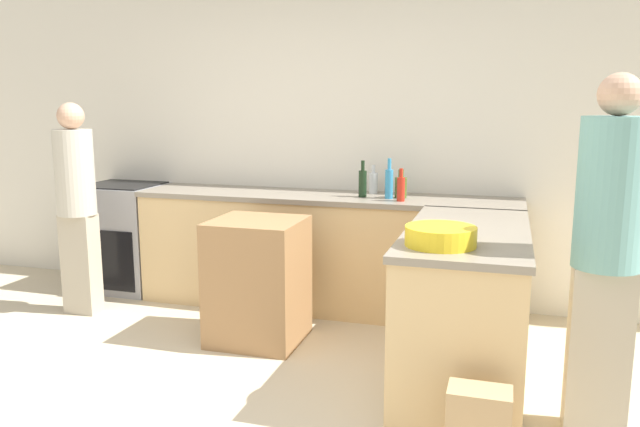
{
  "coord_description": "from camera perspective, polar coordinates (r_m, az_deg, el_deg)",
  "views": [
    {
      "loc": [
        1.37,
        -2.68,
        1.65
      ],
      "look_at": [
        0.28,
        0.92,
        0.97
      ],
      "focal_mm": 35.0,
      "sensor_mm": 36.0,
      "label": 1
    }
  ],
  "objects": [
    {
      "name": "person_by_range",
      "position": [
        5.13,
        -21.37,
        1.17
      ],
      "size": [
        0.29,
        0.29,
        1.64
      ],
      "color": "#ADA38E",
      "rests_on": "ground_plane"
    },
    {
      "name": "mixing_bowl",
      "position": [
        3.23,
        10.97,
        -2.03
      ],
      "size": [
        0.36,
        0.36,
        0.1
      ],
      "color": "yellow",
      "rests_on": "counter_peninsula"
    },
    {
      "name": "wine_bottle_dark",
      "position": [
        4.78,
        3.92,
        2.85
      ],
      "size": [
        0.06,
        0.06,
        0.28
      ],
      "color": "black",
      "rests_on": "counter_back"
    },
    {
      "name": "hot_sauce_bottle",
      "position": [
        4.61,
        7.4,
        2.31
      ],
      "size": [
        0.06,
        0.06,
        0.24
      ],
      "color": "red",
      "rests_on": "counter_back"
    },
    {
      "name": "dish_soap_bottle",
      "position": [
        4.72,
        6.33,
        2.82
      ],
      "size": [
        0.06,
        0.06,
        0.3
      ],
      "color": "#338CBF",
      "rests_on": "counter_back"
    },
    {
      "name": "wall_back",
      "position": [
        5.18,
        1.48,
        6.97
      ],
      "size": [
        8.0,
        0.06,
        2.7
      ],
      "color": "silver",
      "rests_on": "ground_plane"
    },
    {
      "name": "olive_oil_bottle",
      "position": [
        4.76,
        7.4,
        2.45
      ],
      "size": [
        0.09,
        0.09,
        0.22
      ],
      "color": "#475B1E",
      "rests_on": "counter_back"
    },
    {
      "name": "vinegar_bottle_clear",
      "position": [
        4.97,
        4.89,
        2.87
      ],
      "size": [
        0.07,
        0.07,
        0.23
      ],
      "color": "silver",
      "rests_on": "counter_back"
    },
    {
      "name": "counter_back",
      "position": [
        4.99,
        0.43,
        -3.48
      ],
      "size": [
        3.02,
        0.63,
        0.92
      ],
      "color": "#D6B27A",
      "rests_on": "ground_plane"
    },
    {
      "name": "ground_plane",
      "position": [
        3.43,
        -9.43,
        -18.61
      ],
      "size": [
        14.0,
        14.0,
        0.0
      ],
      "primitive_type": "plane",
      "color": "beige"
    },
    {
      "name": "island_table",
      "position": [
        4.34,
        -5.7,
        -6.14
      ],
      "size": [
        0.6,
        0.57,
        0.86
      ],
      "color": "#997047",
      "rests_on": "ground_plane"
    },
    {
      "name": "person_at_peninsula",
      "position": [
        3.3,
        24.79,
        -2.5
      ],
      "size": [
        0.32,
        0.32,
        1.78
      ],
      "color": "#ADA38E",
      "rests_on": "ground_plane"
    },
    {
      "name": "range_oven",
      "position": [
        5.78,
        -17.43,
        -2.02
      ],
      "size": [
        0.66,
        0.6,
        0.93
      ],
      "color": "#99999E",
      "rests_on": "ground_plane"
    },
    {
      "name": "counter_peninsula",
      "position": [
        3.8,
        13.07,
        -8.22
      ],
      "size": [
        0.69,
        1.52,
        0.92
      ],
      "color": "#D6B27A",
      "rests_on": "ground_plane"
    }
  ]
}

